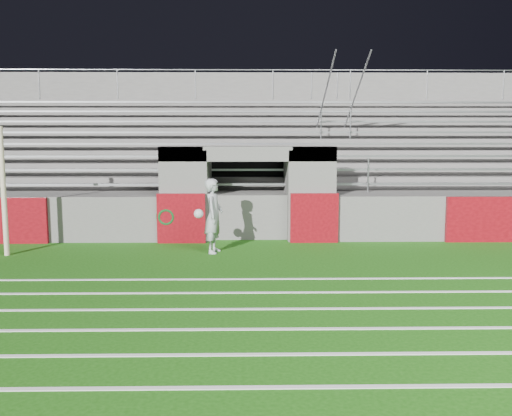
{
  "coord_description": "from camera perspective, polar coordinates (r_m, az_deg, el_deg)",
  "views": [
    {
      "loc": [
        -0.04,
        -12.31,
        2.94
      ],
      "look_at": [
        0.2,
        1.8,
        1.1
      ],
      "focal_mm": 40.0,
      "sensor_mm": 36.0,
      "label": 1
    }
  ],
  "objects": [
    {
      "name": "stadium_structure",
      "position": [
        20.33,
        -0.87,
        3.34
      ],
      "size": [
        26.0,
        8.48,
        5.42
      ],
      "color": "#565451",
      "rests_on": "ground"
    },
    {
      "name": "goalkeeper_with_ball",
      "position": [
        14.13,
        -4.28,
        -0.78
      ],
      "size": [
        0.75,
        0.74,
        1.85
      ],
      "color": "#A0A5A9",
      "rests_on": "ground"
    },
    {
      "name": "hose_coil",
      "position": [
        15.55,
        -8.96,
        -0.86
      ],
      "size": [
        0.56,
        0.15,
        0.56
      ],
      "color": "#0D4315",
      "rests_on": "ground"
    },
    {
      "name": "field_post",
      "position": [
        14.98,
        -23.93,
        1.51
      ],
      "size": [
        0.13,
        0.13,
        3.12
      ],
      "primitive_type": "cylinder",
      "color": "beige",
      "rests_on": "ground"
    },
    {
      "name": "ground",
      "position": [
        12.66,
        -0.77,
        -6.01
      ],
      "size": [
        90.0,
        90.0,
        0.0
      ],
      "primitive_type": "plane",
      "color": "#19530D",
      "rests_on": "ground"
    },
    {
      "name": "field_markings",
      "position": [
        7.88,
        -0.62,
        -14.44
      ],
      "size": [
        28.0,
        8.09,
        0.01
      ],
      "color": "white",
      "rests_on": "ground"
    }
  ]
}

